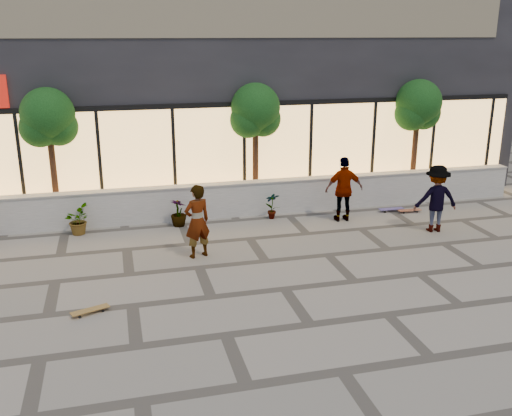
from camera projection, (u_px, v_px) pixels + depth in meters
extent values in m
plane|color=gray|center=(226.00, 335.00, 10.54)|extent=(80.00, 80.00, 0.00)
cube|color=white|center=(180.00, 204.00, 16.87)|extent=(22.00, 0.35, 1.00)
cube|color=#B2AFA8|center=(179.00, 187.00, 16.72)|extent=(22.00, 0.42, 0.04)
cube|color=black|center=(157.00, 64.00, 20.86)|extent=(24.00, 9.00, 8.50)
cube|color=#FFBE66|center=(174.00, 157.00, 17.43)|extent=(23.04, 0.05, 3.00)
cube|color=black|center=(172.00, 106.00, 16.94)|extent=(23.04, 0.08, 0.15)
cube|color=brown|center=(168.00, 9.00, 16.16)|extent=(21.60, 0.05, 1.60)
imported|color=#113711|center=(77.00, 220.00, 15.71)|extent=(0.68, 0.77, 0.81)
imported|color=#113711|center=(179.00, 212.00, 16.37)|extent=(0.64, 0.64, 0.81)
imported|color=#113711|center=(272.00, 206.00, 17.03)|extent=(0.46, 0.35, 0.81)
cylinder|color=#432318|center=(53.00, 168.00, 16.37)|extent=(0.18, 0.18, 3.24)
sphere|color=#113711|center=(47.00, 114.00, 15.91)|extent=(1.50, 1.50, 1.50)
sphere|color=#113711|center=(39.00, 128.00, 15.92)|extent=(1.10, 1.10, 1.10)
sphere|color=#113711|center=(58.00, 126.00, 16.12)|extent=(1.10, 1.10, 1.10)
cylinder|color=#432318|center=(255.00, 157.00, 17.78)|extent=(0.18, 0.18, 3.24)
sphere|color=#113711|center=(255.00, 108.00, 17.32)|extent=(1.50, 1.50, 1.50)
sphere|color=#113711|center=(248.00, 120.00, 17.32)|extent=(1.10, 1.10, 1.10)
sphere|color=#113711|center=(263.00, 119.00, 17.53)|extent=(1.10, 1.10, 1.10)
cylinder|color=#432318|center=(415.00, 149.00, 19.07)|extent=(0.18, 0.18, 3.24)
sphere|color=#113711|center=(419.00, 102.00, 18.61)|extent=(1.50, 1.50, 1.50)
sphere|color=#113711|center=(411.00, 114.00, 18.61)|extent=(1.10, 1.10, 1.10)
sphere|color=#113711|center=(424.00, 113.00, 18.82)|extent=(1.10, 1.10, 1.10)
imported|color=silver|center=(197.00, 221.00, 13.96)|extent=(0.78, 0.64, 1.85)
imported|color=silver|center=(344.00, 189.00, 16.68)|extent=(1.16, 0.55, 1.92)
imported|color=maroon|center=(436.00, 199.00, 15.81)|extent=(1.31, 0.87, 1.88)
cube|color=brown|center=(90.00, 310.00, 11.32)|extent=(0.78, 0.45, 0.02)
cylinder|color=black|center=(101.00, 308.00, 11.52)|extent=(0.06, 0.05, 0.05)
cylinder|color=black|center=(103.00, 311.00, 11.41)|extent=(0.06, 0.05, 0.05)
cylinder|color=black|center=(78.00, 314.00, 11.26)|extent=(0.06, 0.05, 0.05)
cylinder|color=black|center=(80.00, 317.00, 11.16)|extent=(0.06, 0.05, 0.05)
cube|color=brown|center=(410.00, 210.00, 17.68)|extent=(0.74, 0.20, 0.02)
cylinder|color=black|center=(415.00, 211.00, 17.81)|extent=(0.05, 0.03, 0.05)
cylinder|color=black|center=(417.00, 212.00, 17.68)|extent=(0.05, 0.03, 0.05)
cylinder|color=black|center=(402.00, 212.00, 17.71)|extent=(0.05, 0.03, 0.05)
cylinder|color=black|center=(404.00, 213.00, 17.58)|extent=(0.05, 0.03, 0.05)
cube|color=#5A4B8B|center=(391.00, 209.00, 17.78)|extent=(0.80, 0.21, 0.02)
cylinder|color=black|center=(397.00, 209.00, 17.92)|extent=(0.06, 0.03, 0.06)
cylinder|color=black|center=(399.00, 211.00, 17.78)|extent=(0.06, 0.03, 0.06)
cylinder|color=black|center=(383.00, 210.00, 17.81)|extent=(0.06, 0.03, 0.06)
cylinder|color=black|center=(385.00, 212.00, 17.67)|extent=(0.06, 0.03, 0.06)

